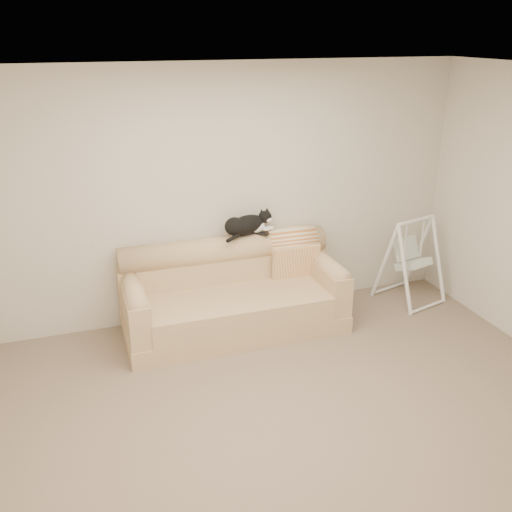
% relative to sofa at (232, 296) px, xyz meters
% --- Properties ---
extents(ground_plane, '(5.00, 5.00, 0.00)m').
position_rel_sofa_xyz_m(ground_plane, '(0.08, -1.62, -0.35)').
color(ground_plane, brown).
rests_on(ground_plane, ground).
extents(room_shell, '(5.04, 4.04, 2.60)m').
position_rel_sofa_xyz_m(room_shell, '(0.08, -1.62, 1.18)').
color(room_shell, beige).
rests_on(room_shell, ground).
extents(sofa, '(2.20, 0.93, 0.90)m').
position_rel_sofa_xyz_m(sofa, '(0.00, 0.00, 0.00)').
color(sofa, tan).
rests_on(sofa, ground).
extents(remote_a, '(0.19, 0.09, 0.03)m').
position_rel_sofa_xyz_m(remote_a, '(0.25, 0.25, 0.56)').
color(remote_a, black).
rests_on(remote_a, sofa).
extents(remote_b, '(0.15, 0.16, 0.02)m').
position_rel_sofa_xyz_m(remote_b, '(0.38, 0.22, 0.56)').
color(remote_b, black).
rests_on(remote_b, sofa).
extents(tuxedo_cat, '(0.60, 0.41, 0.25)m').
position_rel_sofa_xyz_m(tuxedo_cat, '(0.23, 0.23, 0.66)').
color(tuxedo_cat, black).
rests_on(tuxedo_cat, sofa).
extents(throw_blanket, '(0.52, 0.38, 0.58)m').
position_rel_sofa_xyz_m(throw_blanket, '(0.73, 0.23, 0.37)').
color(throw_blanket, '#C26325').
rests_on(throw_blanket, sofa).
extents(baby_swing, '(0.73, 0.76, 0.97)m').
position_rel_sofa_xyz_m(baby_swing, '(2.08, -0.01, 0.13)').
color(baby_swing, white).
rests_on(baby_swing, ground).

